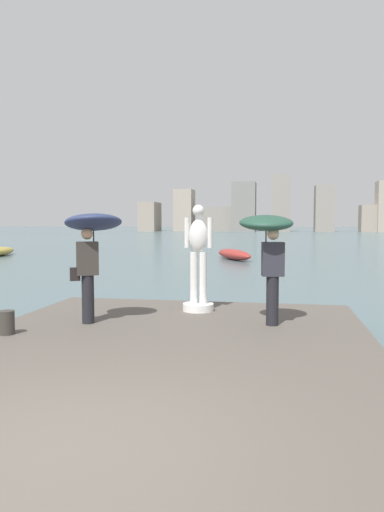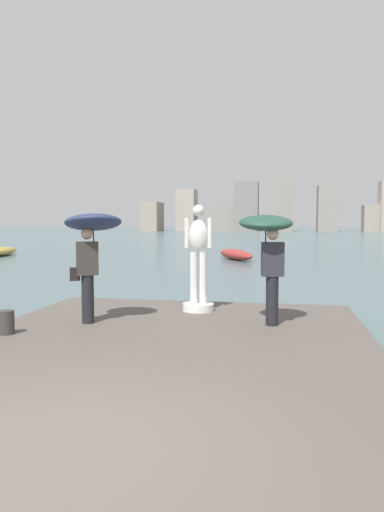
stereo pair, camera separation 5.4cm
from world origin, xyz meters
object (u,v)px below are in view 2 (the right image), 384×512
mooring_bollard (7,322)px  onlooker_right (268,239)px  boat_mid (1,251)px  statue_white_figure (198,266)px  boat_near (236,254)px  onlooker_left (91,237)px

mooring_bollard → onlooker_right: bearing=19.6°
mooring_bollard → boat_mid: 25.91m
statue_white_figure → onlooker_right: statue_white_figure is taller
statue_white_figure → mooring_bollard: 3.85m
boat_mid → mooring_bollard: bearing=-57.5°
onlooker_right → boat_near: 20.20m
statue_white_figure → boat_mid: (-16.67, 19.24, -1.05)m
mooring_bollard → boat_near: bearing=85.3°
onlooker_left → boat_mid: bearing=125.8°
onlooker_left → boat_near: onlooker_left is taller
statue_white_figure → mooring_bollard: bearing=-136.4°
boat_mid → statue_white_figure: bearing=-49.1°
statue_white_figure → mooring_bollard: (-2.74, -2.61, -0.74)m
boat_near → onlooker_right: bearing=-83.2°
onlooker_left → boat_mid: onlooker_left is taller
statue_white_figure → boat_mid: statue_white_figure is taller
statue_white_figure → onlooker_left: 2.35m
onlooker_left → mooring_bollard: bearing=-132.6°
onlooker_left → boat_mid: size_ratio=0.45×
mooring_bollard → boat_mid: size_ratio=0.09×
mooring_bollard → boat_mid: (-13.94, 21.84, -0.30)m
onlooker_right → boat_mid: 27.30m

